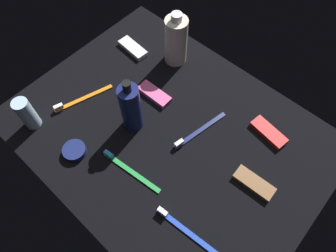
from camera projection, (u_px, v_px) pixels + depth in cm
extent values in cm
cube|color=black|center=(168.00, 132.00, 84.59)|extent=(84.00, 64.00, 1.20)
cylinder|color=navy|center=(131.00, 108.00, 78.62)|extent=(5.46, 5.46, 15.53)
cylinder|color=black|center=(127.00, 87.00, 70.68)|extent=(2.20, 2.20, 2.80)
cylinder|color=silver|center=(176.00, 41.00, 90.60)|extent=(6.82, 6.82, 15.43)
cylinder|color=silver|center=(177.00, 17.00, 82.96)|extent=(3.20, 3.20, 2.20)
cylinder|color=silver|center=(27.00, 114.00, 80.86)|extent=(4.24, 4.24, 10.31)
cube|color=blue|center=(188.00, 232.00, 70.25)|extent=(18.04, 2.81, 0.90)
cube|color=white|center=(163.00, 212.00, 71.59)|extent=(2.69, 1.33, 1.20)
cube|color=navy|center=(200.00, 130.00, 83.76)|extent=(4.50, 17.91, 0.90)
cube|color=white|center=(179.00, 143.00, 80.59)|extent=(1.56, 2.76, 1.20)
cube|color=orange|center=(84.00, 98.00, 89.15)|extent=(6.53, 17.53, 0.90)
cube|color=white|center=(58.00, 107.00, 86.35)|extent=(1.83, 2.81, 1.20)
cube|color=green|center=(132.00, 172.00, 77.70)|extent=(18.02, 3.21, 0.90)
cube|color=#338CCC|center=(109.00, 154.00, 78.97)|extent=(2.71, 1.38, 1.20)
cube|color=red|center=(269.00, 132.00, 83.07)|extent=(10.87, 5.48, 1.50)
cube|color=#E55999|center=(154.00, 94.00, 89.48)|extent=(10.46, 4.15, 1.50)
cube|color=brown|center=(254.00, 183.00, 75.85)|extent=(10.58, 4.50, 1.50)
cube|color=white|center=(133.00, 48.00, 98.63)|extent=(10.67, 4.78, 1.50)
cylinder|color=navy|center=(75.00, 151.00, 80.07)|extent=(6.12, 6.12, 1.92)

